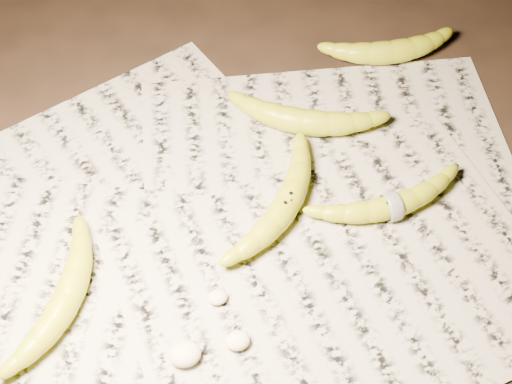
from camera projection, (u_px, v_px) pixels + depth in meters
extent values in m
plane|color=black|center=(248.00, 223.00, 1.00)|extent=(3.00, 3.00, 0.00)
cube|color=#A6A18F|center=(231.00, 240.00, 0.98)|extent=(0.90, 0.70, 0.01)
torus|color=white|center=(392.00, 205.00, 0.99)|extent=(0.01, 0.04, 0.04)
ellipsoid|color=beige|center=(185.00, 353.00, 0.87)|extent=(0.04, 0.03, 0.02)
ellipsoid|color=beige|center=(237.00, 339.00, 0.88)|extent=(0.03, 0.03, 0.02)
ellipsoid|color=beige|center=(218.00, 296.00, 0.92)|extent=(0.03, 0.02, 0.02)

